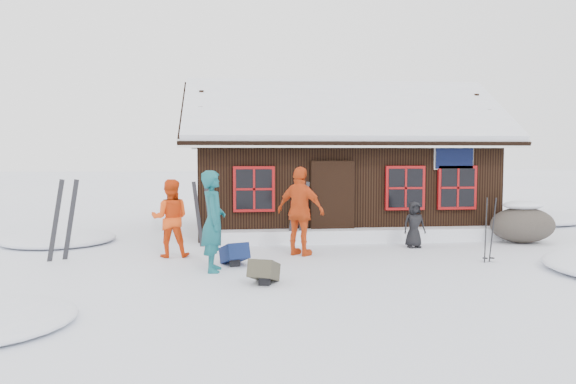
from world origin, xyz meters
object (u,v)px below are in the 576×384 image
at_px(skier_orange_left, 170,218).
at_px(ski_pair_left, 63,221).
at_px(skier_crouched, 414,225).
at_px(backpack_olive, 264,275).
at_px(skier_teal, 213,221).
at_px(skier_orange_right, 301,211).
at_px(backpack_blue, 234,257).
at_px(boulder, 523,224).
at_px(ski_poles, 489,231).

distance_m(skier_orange_left, ski_pair_left, 2.20).
height_order(skier_crouched, backpack_olive, skier_crouched).
relative_size(skier_orange_left, skier_crouched, 1.53).
bearing_deg(skier_teal, ski_pair_left, 65.96).
distance_m(skier_orange_right, skier_crouched, 2.94).
distance_m(skier_crouched, ski_pair_left, 7.88).
xyz_separation_m(skier_orange_right, backpack_blue, (-1.46, -0.89, -0.82)).
bearing_deg(skier_orange_left, backpack_blue, 142.32).
height_order(boulder, ski_poles, ski_poles).
relative_size(skier_orange_right, backpack_blue, 3.32).
relative_size(boulder, backpack_olive, 2.88).
xyz_separation_m(skier_orange_left, skier_crouched, (5.65, 0.55, -0.29)).
height_order(skier_orange_right, boulder, skier_orange_right).
height_order(boulder, backpack_olive, boulder).
bearing_deg(skier_orange_right, backpack_olive, 107.70).
bearing_deg(backpack_blue, skier_orange_right, 11.20).
bearing_deg(ski_pair_left, skier_orange_right, -12.65).
distance_m(skier_orange_right, boulder, 5.91).
bearing_deg(ski_poles, backpack_olive, -163.69).
relative_size(skier_crouched, ski_poles, 0.80).
relative_size(skier_teal, backpack_olive, 3.41).
bearing_deg(boulder, skier_crouched, -172.04).
xyz_separation_m(skier_orange_left, backpack_blue, (1.36, -1.05, -0.68)).
relative_size(ski_pair_left, backpack_blue, 2.99).
bearing_deg(skier_orange_right, skier_teal, 76.49).
xyz_separation_m(boulder, ski_poles, (-2.01, -2.29, 0.17)).
relative_size(skier_orange_right, skier_crouched, 1.77).
bearing_deg(skier_orange_right, boulder, -130.19).
height_order(skier_teal, backpack_olive, skier_teal).
bearing_deg(backpack_olive, skier_orange_left, 145.93).
bearing_deg(boulder, ski_pair_left, -174.30).
relative_size(skier_crouched, backpack_blue, 1.87).
xyz_separation_m(backpack_blue, backpack_olive, (0.48, -1.67, -0.01)).
bearing_deg(ski_pair_left, skier_crouched, -7.25).
bearing_deg(ski_poles, backpack_blue, 176.95).
height_order(skier_teal, backpack_blue, skier_teal).
xyz_separation_m(boulder, ski_pair_left, (-10.81, -1.08, 0.35)).
relative_size(skier_orange_left, backpack_blue, 2.87).
height_order(skier_orange_left, boulder, skier_orange_left).
xyz_separation_m(skier_orange_right, backpack_olive, (-0.99, -2.56, -0.82)).
bearing_deg(backpack_blue, skier_teal, -146.11).
relative_size(skier_orange_left, boulder, 1.04).
height_order(skier_orange_right, ski_poles, skier_orange_right).
relative_size(skier_teal, skier_orange_right, 0.98).
relative_size(skier_orange_right, boulder, 1.20).
height_order(skier_orange_right, backpack_olive, skier_orange_right).
distance_m(ski_pair_left, backpack_blue, 3.74).
distance_m(ski_pair_left, backpack_olive, 4.86).
height_order(ski_poles, backpack_blue, ski_poles).
bearing_deg(ski_poles, ski_pair_left, 172.13).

